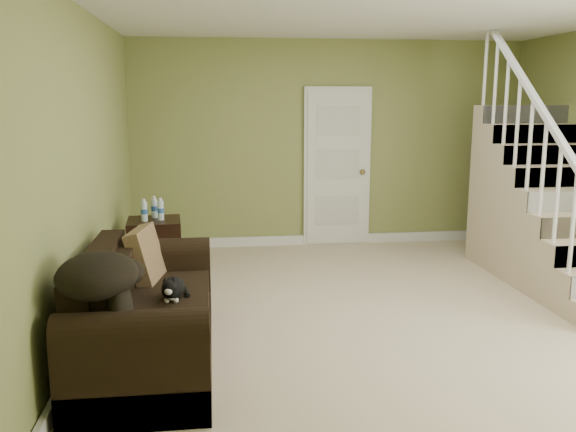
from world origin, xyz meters
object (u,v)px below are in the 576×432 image
object	(u,v)px
side_table	(155,249)
cat	(173,289)
sofa	(143,319)
banana	(149,321)

from	to	relation	value
side_table	cat	world-z (taller)	side_table
sofa	side_table	distance (m)	2.00
cat	banana	distance (m)	0.51
side_table	cat	bearing A→B (deg)	-81.13
side_table	banana	distance (m)	2.47
sofa	cat	distance (m)	0.31
sofa	banana	xyz separation A→B (m)	(0.09, -0.46, 0.16)
sofa	side_table	world-z (taller)	side_table
side_table	cat	size ratio (longest dim) A/B	1.97
cat	banana	xyz separation A→B (m)	(-0.13, -0.49, -0.06)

